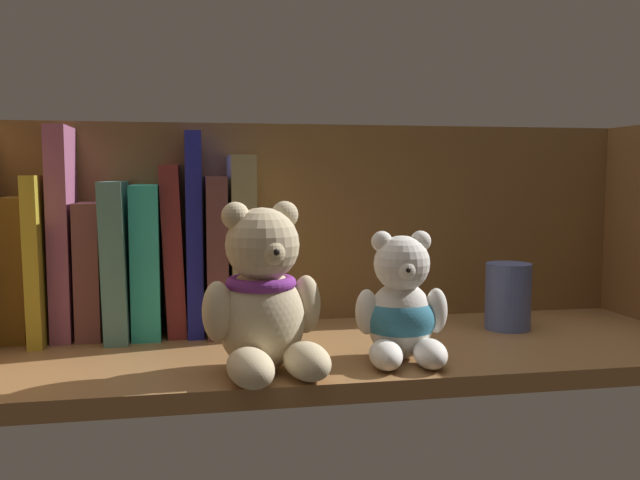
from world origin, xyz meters
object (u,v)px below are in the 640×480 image
Objects in this scene: book_6 at (174,249)px; book_8 at (216,253)px; book_2 at (64,232)px; book_9 at (240,243)px; teddy_bear_smaller at (401,310)px; book_1 at (44,257)px; book_3 at (92,269)px; book_0 at (20,268)px; book_7 at (194,233)px; book_4 at (119,258)px; teddy_bear_larger at (264,300)px; book_5 at (147,259)px; pillar_candle at (508,296)px.

book_8 is at bearing 0.00° from book_6.
book_2 is 1.30× the size of book_8.
book_9 reaches higher than teddy_bear_smaller.
book_1 reaches higher than book_3.
book_3 is at bearing 180.00° from book_8.
book_0 is at bearing 180.00° from book_6.
book_7 is 5.83cm from book_9.
teddy_bear_larger is (15.47, -20.07, -2.11)cm from book_4.
teddy_bear_larger is (21.59, -20.07, -5.30)cm from book_2.
book_0 and teddy_bear_larger have the same top height.
book_2 is at bearing 180.00° from book_3.
book_0 is 1.00× the size of teddy_bear_larger.
pillar_candle is at bearing -8.65° from book_5.
book_5 is 1.08× the size of teddy_bear_larger.
book_1 reaches higher than pillar_candle.
book_6 reaches higher than teddy_bear_larger.
book_1 is 1.20× the size of book_3.
book_9 is at bearing 0.00° from book_7.
book_5 is (3.38, 0.00, -0.21)cm from book_4.
book_5 is 0.89× the size of book_6.
book_4 is 0.76× the size of book_7.
book_5 is at bearing 180.00° from book_9.
book_4 is 9.49cm from book_7.
book_1 is 17.73cm from book_7.
book_5 is 44.86cm from pillar_candle.
book_2 reaches higher than teddy_bear_smaller.
book_7 is at bearing 0.00° from book_1.
book_2 is 12.87cm from book_6.
teddy_bear_smaller is at bearing -49.87° from book_9.
book_1 reaches higher than book_8.
teddy_bear_larger reaches higher than book_3.
book_8 is 2.30× the size of pillar_candle.
book_5 is at bearing 0.00° from book_4.
book_1 is 0.94× the size of book_6.
book_7 is (5.65, 0.00, 3.12)cm from book_5.
book_1 is 1.01× the size of book_8.
book_4 is 11.62cm from book_8.
book_1 is 42.75cm from teddy_bear_smaller.
book_2 reaches higher than book_3.
book_5 reaches higher than pillar_candle.
book_3 is 18.06cm from book_9.
book_9 is (23.21, 0.00, 1.18)cm from book_1.
teddy_bear_smaller is at bearing -25.21° from book_1.
book_9 is (14.70, 0.00, 1.53)cm from book_4.
teddy_bear_larger is at bearing -47.16° from book_3.
book_7 reaches higher than teddy_bear_smaller.
book_6 is (6.55, 0.00, 0.96)cm from book_4.
book_2 is at bearing 153.34° from teddy_bear_smaller.
book_3 is (5.36, 0.00, -1.60)cm from book_1.
book_6 is at bearing 180.00° from book_8.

